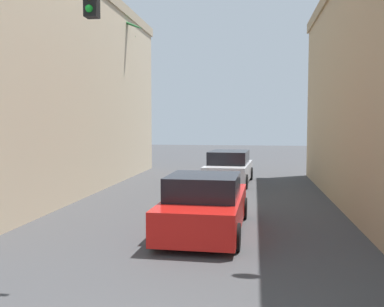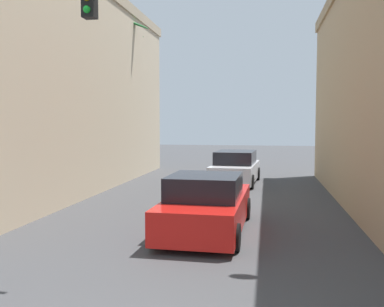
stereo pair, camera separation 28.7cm
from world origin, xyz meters
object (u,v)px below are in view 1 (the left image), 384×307
Objects in this scene: palm_tree_far_left at (114,80)px; pedestrian_far_left at (102,166)px; car_lead at (205,206)px; car_far at (229,168)px.

pedestrian_far_left is (0.52, -3.35, -4.12)m from palm_tree_far_left.
car_far is at bearing 89.41° from car_lead.
car_lead is 1.06× the size of car_far.
pedestrian_far_left is (-5.50, -2.20, 0.25)m from car_far.
palm_tree_far_left is at bearing 119.82° from car_lead.
palm_tree_far_left is 4.99× the size of pedestrian_far_left.
car_far is at bearing 21.77° from pedestrian_far_left.
pedestrian_far_left is (-5.41, 6.99, 0.28)m from car_lead.
palm_tree_far_left is (-6.02, 1.15, 4.37)m from car_far.
car_lead is at bearing -90.59° from car_far.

